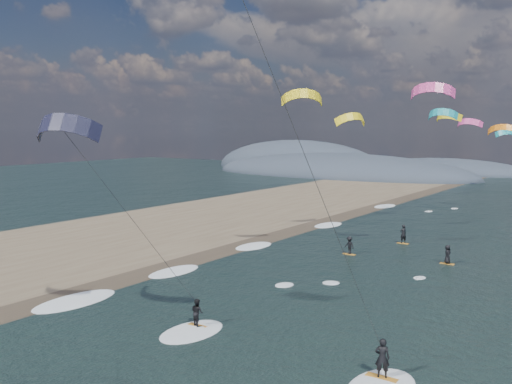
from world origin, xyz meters
The scene contains 9 objects.
ground centered at (0.00, 0.00, 0.00)m, with size 260.00×260.00×0.00m, color black.
sand_strip centered at (-24.00, 10.00, 0.00)m, with size 26.00×240.00×0.00m, color brown.
wet_sand_strip centered at (-12.00, 10.00, 0.00)m, with size 3.00×240.00×0.00m, color #382D23.
coastal_hills centered at (-44.84, 107.86, 0.00)m, with size 80.00×41.00×15.00m.
kitesurfer_near_a centered at (6.31, 1.60, 14.03)m, with size 7.75×8.30×18.16m.
kitesurfer_near_b centered at (-3.67, 2.76, 7.53)m, with size 6.90×8.57×12.33m.
far_kitesurfers centered at (0.51, 30.14, 0.81)m, with size 9.04×7.89×1.80m.
bg_kite_field centered at (-0.52, 53.84, 11.90)m, with size 12.52×71.58×5.09m.
shoreline_surf centered at (-10.80, 14.75, 0.00)m, with size 2.40×79.40×0.11m.
Camera 1 is at (18.61, -16.08, 10.94)m, focal length 40.00 mm.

